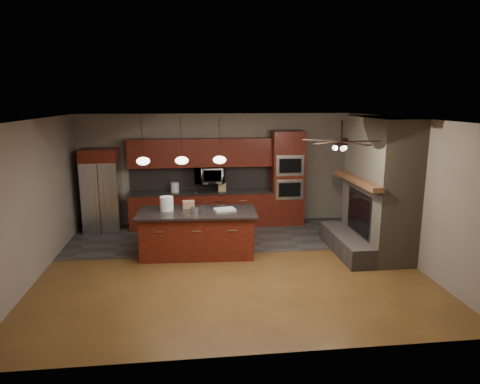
{
  "coord_description": "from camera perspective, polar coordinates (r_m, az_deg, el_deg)",
  "views": [
    {
      "loc": [
        -0.73,
        -7.76,
        3.15
      ],
      "look_at": [
        0.25,
        0.6,
        1.31
      ],
      "focal_mm": 32.0,
      "sensor_mm": 36.0,
      "label": 1
    }
  ],
  "objects": [
    {
      "name": "back_cabinetry",
      "position": [
        10.75,
        -5.17,
        0.13
      ],
      "size": [
        3.59,
        0.64,
        2.2
      ],
      "color": "#602211",
      "rests_on": "ground"
    },
    {
      "name": "paint_can",
      "position": [
        8.58,
        -6.1,
        -2.45
      ],
      "size": [
        0.18,
        0.18,
        0.11
      ],
      "primitive_type": "cylinder",
      "rotation": [
        0.0,
        0.0,
        -0.08
      ],
      "color": "#BABABF",
      "rests_on": "kitchen_island"
    },
    {
      "name": "kitchen_island",
      "position": [
        8.85,
        -5.7,
        -5.44
      ],
      "size": [
        2.45,
        1.21,
        0.92
      ],
      "rotation": [
        0.0,
        0.0,
        -0.05
      ],
      "color": "#602211",
      "rests_on": "ground"
    },
    {
      "name": "slate_tile_patch",
      "position": [
        10.09,
        -2.21,
        -5.87
      ],
      "size": [
        7.0,
        2.4,
        0.01
      ],
      "primitive_type": "cube",
      "color": "#373431",
      "rests_on": "ground"
    },
    {
      "name": "ceiling",
      "position": [
        7.81,
        -1.32,
        9.72
      ],
      "size": [
        7.0,
        6.0,
        0.02
      ],
      "primitive_type": "cube",
      "color": "white",
      "rests_on": "back_wall"
    },
    {
      "name": "ground",
      "position": [
        8.41,
        -1.23,
        -9.7
      ],
      "size": [
        7.0,
        7.0,
        0.0
      ],
      "primitive_type": "plane",
      "color": "brown",
      "rests_on": "ground"
    },
    {
      "name": "back_wall",
      "position": [
        10.93,
        -2.77,
        3.07
      ],
      "size": [
        7.0,
        0.02,
        2.8
      ],
      "primitive_type": "cube",
      "color": "gray",
      "rests_on": "ground"
    },
    {
      "name": "microwave",
      "position": [
        10.69,
        -4.14,
        2.29
      ],
      "size": [
        0.73,
        0.41,
        0.5
      ],
      "primitive_type": "imported",
      "color": "silver",
      "rests_on": "back_cabinetry"
    },
    {
      "name": "counter_bucket",
      "position": [
        10.69,
        -8.68,
        0.64
      ],
      "size": [
        0.21,
        0.21,
        0.23
      ],
      "primitive_type": "cylinder",
      "rotation": [
        0.0,
        0.0,
        -0.01
      ],
      "color": "white",
      "rests_on": "back_cabinetry"
    },
    {
      "name": "fireplace_column",
      "position": [
        9.18,
        17.71,
        0.06
      ],
      "size": [
        1.3,
        2.1,
        2.8
      ],
      "color": "brown",
      "rests_on": "ground"
    },
    {
      "name": "white_bucket",
      "position": [
        8.83,
        -9.75,
        -1.53
      ],
      "size": [
        0.31,
        0.31,
        0.29
      ],
      "primitive_type": "cylinder",
      "rotation": [
        0.0,
        0.0,
        0.15
      ],
      "color": "white",
      "rests_on": "kitchen_island"
    },
    {
      "name": "pendant_left",
      "position": [
        8.6,
        -12.79,
        4.06
      ],
      "size": [
        0.26,
        0.26,
        0.92
      ],
      "color": "black",
      "rests_on": "ceiling"
    },
    {
      "name": "pendant_center",
      "position": [
        8.55,
        -7.77,
        4.21
      ],
      "size": [
        0.26,
        0.26,
        0.92
      ],
      "color": "black",
      "rests_on": "ceiling"
    },
    {
      "name": "ceiling_fan",
      "position": [
        7.44,
        13.32,
        6.63
      ],
      "size": [
        1.27,
        1.33,
        0.41
      ],
      "color": "black",
      "rests_on": "ceiling"
    },
    {
      "name": "left_wall",
      "position": [
        8.43,
        -25.7,
        -0.93
      ],
      "size": [
        0.02,
        6.0,
        2.8
      ],
      "primitive_type": "cube",
      "color": "gray",
      "rests_on": "ground"
    },
    {
      "name": "refrigerator",
      "position": [
        10.82,
        -17.94,
        0.23
      ],
      "size": [
        0.85,
        0.75,
        2.0
      ],
      "color": "silver",
      "rests_on": "ground"
    },
    {
      "name": "paint_tray",
      "position": [
        8.74,
        -2.06,
        -2.35
      ],
      "size": [
        0.47,
        0.37,
        0.04
      ],
      "primitive_type": "cube",
      "rotation": [
        0.0,
        0.0,
        0.22
      ],
      "color": "silver",
      "rests_on": "kitchen_island"
    },
    {
      "name": "counter_box",
      "position": [
        10.66,
        -2.37,
        0.67
      ],
      "size": [
        0.21,
        0.17,
        0.21
      ],
      "primitive_type": "cube",
      "rotation": [
        0.0,
        0.0,
        -0.14
      ],
      "color": "tan",
      "rests_on": "back_cabinetry"
    },
    {
      "name": "cardboard_box",
      "position": [
        8.98,
        -6.88,
        -1.66
      ],
      "size": [
        0.25,
        0.19,
        0.15
      ],
      "primitive_type": "cube",
      "rotation": [
        0.0,
        0.0,
        0.07
      ],
      "color": "#A27553",
      "rests_on": "kitchen_island"
    },
    {
      "name": "right_wall",
      "position": [
        9.01,
        21.46,
        0.24
      ],
      "size": [
        0.02,
        6.0,
        2.8
      ],
      "primitive_type": "cube",
      "color": "gray",
      "rests_on": "ground"
    },
    {
      "name": "oven_tower",
      "position": [
        10.91,
        6.3,
        1.88
      ],
      "size": [
        0.8,
        0.63,
        2.38
      ],
      "color": "#602211",
      "rests_on": "ground"
    },
    {
      "name": "pendant_right",
      "position": [
        8.57,
        -2.74,
        4.33
      ],
      "size": [
        0.26,
        0.26,
        0.92
      ],
      "color": "black",
      "rests_on": "ceiling"
    }
  ]
}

